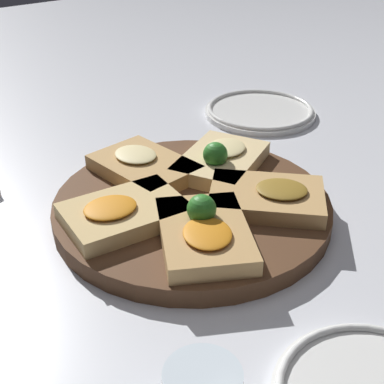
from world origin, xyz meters
The scene contains 8 objects.
ground_plane centered at (0.00, 0.00, 0.00)m, with size 3.00×3.00×0.00m, color silver.
serving_board centered at (0.00, 0.00, 0.01)m, with size 0.38×0.38×0.03m, color #51331E.
focaccia_slice_0 centered at (-0.01, -0.10, 0.04)m, with size 0.12×0.16×0.03m.
focaccia_slice_1 centered at (0.09, -0.05, 0.04)m, with size 0.18×0.16×0.05m.
focaccia_slice_2 centered at (0.07, 0.07, 0.04)m, with size 0.18×0.18×0.03m.
focaccia_slice_3 centered at (-0.05, 0.09, 0.04)m, with size 0.16×0.18×0.05m.
focaccia_slice_4 centered at (-0.10, -0.01, 0.04)m, with size 0.16×0.12×0.03m.
plate_left centered at (-0.21, 0.33, 0.01)m, with size 0.22×0.22×0.02m.
Camera 1 is at (0.50, -0.38, 0.41)m, focal length 50.00 mm.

